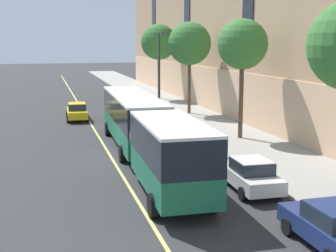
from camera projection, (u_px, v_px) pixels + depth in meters
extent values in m
plane|color=#303033|center=(115.00, 158.00, 28.32)|extent=(260.00, 260.00, 0.00)
cube|color=#9E9B93|center=(238.00, 139.00, 33.53)|extent=(5.90, 160.00, 0.15)
cube|color=#E5B68D|center=(297.00, 114.00, 31.03)|extent=(0.14, 110.00, 4.40)
cube|color=#1E704C|center=(133.00, 129.00, 30.94)|extent=(2.87, 12.43, 1.25)
cube|color=black|center=(133.00, 108.00, 30.69)|extent=(2.88, 12.43, 1.53)
cube|color=white|center=(132.00, 96.00, 30.55)|extent=(2.89, 12.43, 0.12)
cube|color=#19232D|center=(120.00, 99.00, 36.67)|extent=(2.31, 0.15, 1.14)
cube|color=orange|center=(120.00, 90.00, 36.55)|extent=(1.76, 0.11, 0.28)
cube|color=black|center=(121.00, 121.00, 37.00)|extent=(2.46, 0.19, 0.24)
cube|color=white|center=(109.00, 119.00, 36.75)|extent=(0.28, 0.07, 0.18)
cube|color=white|center=(131.00, 118.00, 37.15)|extent=(0.28, 0.07, 0.18)
cylinder|color=#595651|center=(153.00, 137.00, 24.40)|extent=(2.41, 1.07, 2.39)
cube|color=#1E704C|center=(172.00, 172.00, 20.65)|extent=(2.72, 7.20, 1.25)
cube|color=black|center=(172.00, 142.00, 20.40)|extent=(2.73, 7.20, 1.53)
cube|color=white|center=(172.00, 123.00, 20.25)|extent=(2.74, 7.20, 0.12)
cylinder|color=black|center=(107.00, 129.00, 34.93)|extent=(0.33, 1.01, 1.00)
cylinder|color=black|center=(140.00, 128.00, 35.50)|extent=(0.33, 1.01, 1.00)
cylinder|color=black|center=(122.00, 154.00, 27.23)|extent=(0.33, 1.01, 1.00)
cylinder|color=black|center=(164.00, 151.00, 27.80)|extent=(0.33, 1.01, 1.00)
cylinder|color=black|center=(153.00, 205.00, 18.61)|extent=(0.33, 1.01, 1.00)
cylinder|color=black|center=(213.00, 201.00, 19.19)|extent=(0.33, 1.01, 1.00)
cube|color=black|center=(148.00, 111.00, 43.33)|extent=(1.88, 4.26, 0.64)
cube|color=#232D38|center=(149.00, 104.00, 43.02)|extent=(1.61, 1.94, 0.56)
cube|color=black|center=(149.00, 101.00, 42.97)|extent=(1.57, 1.85, 0.04)
cylinder|color=black|center=(137.00, 112.00, 44.44)|extent=(0.24, 0.65, 0.64)
cylinder|color=black|center=(154.00, 112.00, 44.84)|extent=(0.24, 0.65, 0.64)
cylinder|color=black|center=(142.00, 116.00, 41.94)|extent=(0.24, 0.65, 0.64)
cylinder|color=black|center=(160.00, 116.00, 42.34)|extent=(0.24, 0.65, 0.64)
cube|color=#4C4C51|center=(178.00, 131.00, 33.50)|extent=(1.87, 4.68, 0.64)
cube|color=#232D38|center=(179.00, 123.00, 33.17)|extent=(1.59, 2.13, 0.56)
cube|color=#4C4C51|center=(179.00, 119.00, 33.12)|extent=(1.56, 2.03, 0.04)
cylinder|color=black|center=(162.00, 132.00, 34.73)|extent=(0.24, 0.65, 0.64)
cylinder|color=black|center=(184.00, 131.00, 35.13)|extent=(0.24, 0.65, 0.64)
cylinder|color=black|center=(171.00, 140.00, 31.98)|extent=(0.24, 0.65, 0.64)
cylinder|color=black|center=(195.00, 138.00, 32.38)|extent=(0.24, 0.65, 0.64)
cube|color=navy|center=(122.00, 95.00, 56.00)|extent=(1.91, 4.32, 0.64)
cube|color=#232D38|center=(122.00, 90.00, 55.69)|extent=(1.62, 1.97, 0.56)
cube|color=navy|center=(122.00, 88.00, 55.64)|extent=(1.58, 1.88, 0.04)
cylinder|color=black|center=(113.00, 97.00, 57.13)|extent=(0.24, 0.65, 0.64)
cylinder|color=black|center=(127.00, 96.00, 57.52)|extent=(0.24, 0.65, 0.64)
cylinder|color=black|center=(116.00, 99.00, 54.60)|extent=(0.24, 0.65, 0.64)
cylinder|color=black|center=(130.00, 99.00, 54.99)|extent=(0.24, 0.65, 0.64)
cube|color=silver|center=(249.00, 177.00, 22.00)|extent=(1.93, 4.34, 0.64)
cube|color=#232D38|center=(252.00, 166.00, 21.69)|extent=(1.63, 1.98, 0.56)
cube|color=silver|center=(252.00, 160.00, 21.63)|extent=(1.59, 1.89, 0.04)
cylinder|color=black|center=(222.00, 177.00, 23.13)|extent=(0.24, 0.65, 0.64)
cylinder|color=black|center=(255.00, 175.00, 23.52)|extent=(0.24, 0.65, 0.64)
cylinder|color=black|center=(243.00, 194.00, 20.59)|extent=(0.24, 0.65, 0.64)
cylinder|color=black|center=(279.00, 191.00, 20.97)|extent=(0.24, 0.65, 0.64)
cube|color=#B7B7BC|center=(133.00, 101.00, 50.05)|extent=(1.95, 4.74, 0.64)
cube|color=#232D38|center=(133.00, 96.00, 49.72)|extent=(1.65, 2.16, 0.56)
cube|color=#B7B7BC|center=(133.00, 93.00, 49.67)|extent=(1.62, 2.06, 0.04)
cylinder|color=black|center=(123.00, 103.00, 51.30)|extent=(0.24, 0.65, 0.64)
cylinder|color=black|center=(139.00, 102.00, 51.70)|extent=(0.24, 0.65, 0.64)
cylinder|color=black|center=(127.00, 106.00, 48.52)|extent=(0.24, 0.65, 0.64)
cylinder|color=black|center=(144.00, 106.00, 48.92)|extent=(0.24, 0.65, 0.64)
cube|color=navy|center=(331.00, 230.00, 15.84)|extent=(1.83, 4.26, 0.64)
cube|color=#232D38|center=(336.00, 215.00, 15.53)|extent=(1.61, 1.92, 0.56)
cylinder|color=black|center=(288.00, 227.00, 16.92)|extent=(0.22, 0.64, 0.64)
cylinder|color=black|center=(331.00, 222.00, 17.38)|extent=(0.22, 0.64, 0.64)
cube|color=yellow|center=(77.00, 113.00, 41.91)|extent=(1.86, 4.44, 0.64)
cube|color=#232D38|center=(77.00, 107.00, 41.59)|extent=(1.57, 2.02, 0.56)
cube|color=yellow|center=(77.00, 103.00, 41.54)|extent=(1.54, 1.93, 0.04)
cylinder|color=black|center=(67.00, 114.00, 43.08)|extent=(0.24, 0.65, 0.64)
cylinder|color=black|center=(86.00, 114.00, 43.45)|extent=(0.24, 0.65, 0.64)
cylinder|color=black|center=(68.00, 119.00, 40.48)|extent=(0.24, 0.65, 0.64)
cylinder|color=black|center=(88.00, 118.00, 40.85)|extent=(0.24, 0.65, 0.64)
cylinder|color=brown|center=(241.00, 98.00, 33.05)|extent=(0.32, 0.32, 5.65)
sphere|color=#387533|center=(243.00, 44.00, 32.38)|extent=(3.52, 3.52, 3.52)
cylinder|color=brown|center=(189.00, 85.00, 44.58)|extent=(0.30, 0.30, 5.50)
sphere|color=#387533|center=(190.00, 43.00, 43.89)|extent=(4.06, 4.06, 4.06)
cylinder|color=brown|center=(159.00, 75.00, 56.08)|extent=(0.27, 0.27, 5.59)
sphere|color=#387533|center=(159.00, 42.00, 55.38)|extent=(4.25, 4.25, 4.25)
cylinder|color=#2D2D30|center=(159.00, 73.00, 45.34)|extent=(0.16, 0.16, 7.67)
cylinder|color=#2D2D30|center=(161.00, 33.00, 44.16)|extent=(0.10, 1.10, 0.10)
cube|color=#3D3D3F|center=(162.00, 34.00, 43.64)|extent=(0.36, 0.60, 0.20)
cylinder|color=red|center=(218.00, 143.00, 30.48)|extent=(0.24, 0.24, 0.55)
sphere|color=silver|center=(218.00, 138.00, 30.42)|extent=(0.20, 0.20, 0.20)
cylinder|color=silver|center=(216.00, 142.00, 30.43)|extent=(0.10, 0.09, 0.09)
cylinder|color=silver|center=(221.00, 142.00, 30.51)|extent=(0.10, 0.09, 0.09)
cube|color=#E0D66B|center=(105.00, 147.00, 31.11)|extent=(0.16, 140.00, 0.01)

